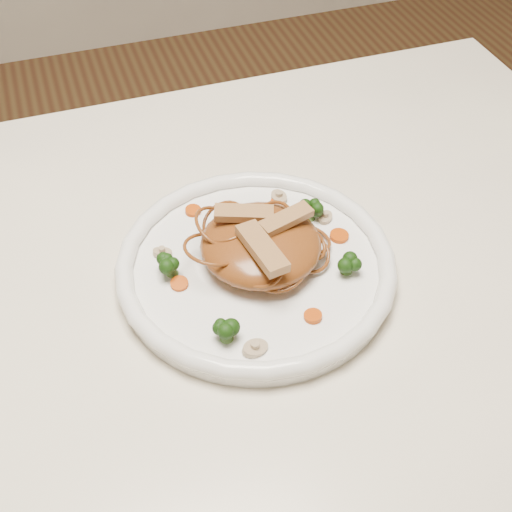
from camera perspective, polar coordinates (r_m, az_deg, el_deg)
name	(u,v)px	position (r m, az deg, el deg)	size (l,w,h in m)	color
table	(192,350)	(0.81, -5.38, -7.85)	(1.20, 0.80, 0.75)	beige
plate	(256,270)	(0.75, 0.00, -1.19)	(0.30, 0.30, 0.02)	white
noodle_mound	(261,244)	(0.73, 0.40, 1.00)	(0.13, 0.13, 0.04)	brown
chicken_a	(286,219)	(0.72, 2.55, 3.13)	(0.06, 0.02, 0.01)	tan
chicken_b	(244,213)	(0.73, -1.02, 3.61)	(0.06, 0.02, 0.01)	tan
chicken_c	(262,248)	(0.69, 0.52, 0.66)	(0.07, 0.02, 0.01)	tan
broccoli_0	(310,209)	(0.79, 4.55, 3.99)	(0.03, 0.03, 0.03)	#16340B
broccoli_1	(171,264)	(0.73, -7.14, -0.64)	(0.03, 0.03, 0.03)	#16340B
broccoli_2	(226,328)	(0.66, -2.53, -6.09)	(0.03, 0.03, 0.03)	#16340B
broccoli_3	(347,263)	(0.73, 7.66, -0.58)	(0.02, 0.02, 0.03)	#16340B
carrot_0	(278,203)	(0.81, 1.82, 4.51)	(0.02, 0.02, 0.01)	#BB4706
carrot_1	(179,284)	(0.72, -6.45, -2.33)	(0.02, 0.02, 0.01)	#BB4706
carrot_2	(339,236)	(0.78, 7.00, 1.69)	(0.02, 0.02, 0.01)	#BB4706
carrot_3	(193,211)	(0.81, -5.30, 3.81)	(0.02, 0.02, 0.01)	#BB4706
carrot_4	(313,316)	(0.69, 4.80, -5.05)	(0.02, 0.02, 0.01)	#BB4706
mushroom_0	(255,348)	(0.66, -0.08, -7.76)	(0.03, 0.03, 0.01)	beige
mushroom_1	(325,218)	(0.80, 5.85, 3.22)	(0.02, 0.02, 0.01)	beige
mushroom_2	(162,253)	(0.76, -7.87, 0.27)	(0.02, 0.02, 0.01)	beige
mushroom_3	(279,197)	(0.82, 1.94, 4.95)	(0.03, 0.03, 0.01)	beige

